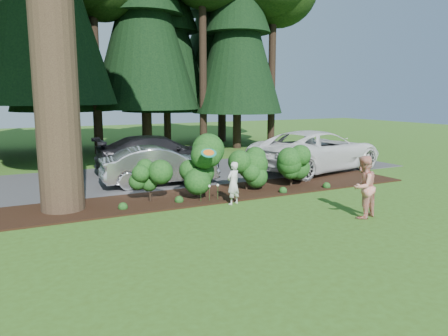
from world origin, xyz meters
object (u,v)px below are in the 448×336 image
car_silver_wagon (160,165)px  adult (363,187)px  car_dark_suv (159,153)px  frisbee (209,153)px  car_white_suv (317,151)px  child (233,183)px

car_silver_wagon → adult: size_ratio=2.50×
car_dark_suv → frisbee: bearing=178.0°
car_white_suv → frisbee: bearing=105.2°
adult → frisbee: frisbee is taller
car_dark_suv → adult: bearing=-161.3°
car_white_suv → frisbee: 7.75m
car_dark_suv → adult: 9.95m
adult → frisbee: (-3.24, 3.13, 0.78)m
adult → frisbee: bearing=-61.3°
car_white_suv → child: 7.11m
frisbee → car_dark_suv: bearing=84.5°
child → frisbee: (-0.77, 0.15, 0.98)m
car_white_suv → car_dark_suv: 7.04m
car_silver_wagon → car_dark_suv: (0.91, 2.73, 0.08)m
child → frisbee: 1.26m
car_silver_wagon → child: bearing=-159.7°
car_white_suv → frisbee: car_white_suv is taller
frisbee → adult: bearing=-44.0°
frisbee → child: bearing=-10.9°
car_silver_wagon → adult: (3.53, -6.87, 0.12)m
adult → car_silver_wagon: bearing=-80.1°
child → adult: 3.87m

